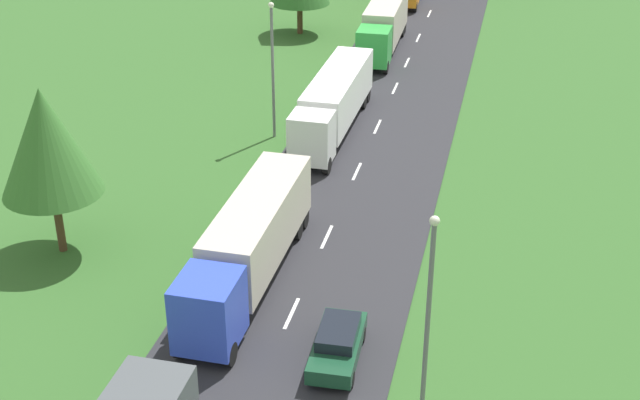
% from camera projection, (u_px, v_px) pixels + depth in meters
% --- Properties ---
extents(road, '(10.00, 140.00, 0.06)m').
position_uv_depth(road, '(273.00, 355.00, 35.79)').
color(road, '#2B2B30').
rests_on(road, ground).
extents(truck_second, '(2.58, 13.19, 3.69)m').
position_uv_depth(truck_second, '(249.00, 242.00, 39.71)').
color(truck_second, blue).
rests_on(truck_second, road).
extents(truck_third, '(2.62, 13.46, 3.58)m').
position_uv_depth(truck_third, '(334.00, 101.00, 55.71)').
color(truck_third, white).
rests_on(truck_third, road).
extents(truck_fourth, '(2.75, 12.40, 3.77)m').
position_uv_depth(truck_fourth, '(384.00, 25.00, 70.80)').
color(truck_fourth, green).
rests_on(truck_fourth, road).
extents(car_third, '(1.96, 4.41, 1.49)m').
position_uv_depth(car_third, '(338.00, 344.00, 35.16)').
color(car_third, '#19472D').
rests_on(car_third, road).
extents(lamppost_second, '(0.36, 0.36, 8.45)m').
position_uv_depth(lamppost_second, '(428.00, 310.00, 30.49)').
color(lamppost_second, slate).
rests_on(lamppost_second, ground).
extents(lamppost_third, '(0.36, 0.36, 8.68)m').
position_uv_depth(lamppost_third, '(273.00, 64.00, 53.77)').
color(lamppost_third, slate).
rests_on(lamppost_third, ground).
extents(tree_pine, '(4.80, 4.80, 8.49)m').
position_uv_depth(tree_pine, '(47.00, 142.00, 40.68)').
color(tree_pine, '#513823').
rests_on(tree_pine, ground).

